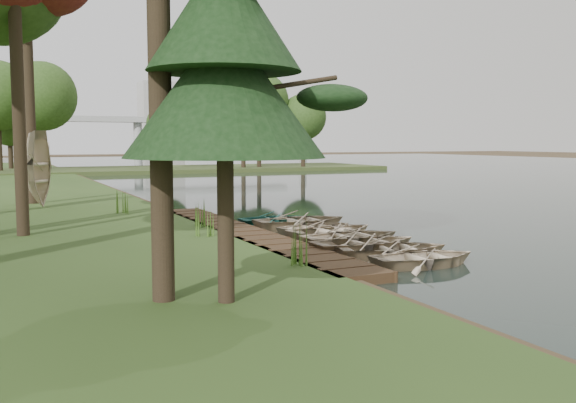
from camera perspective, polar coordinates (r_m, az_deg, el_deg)
name	(u,v)px	position (r m, az deg, el deg)	size (l,w,h in m)	color
ground	(286,237)	(22.76, -0.15, -3.15)	(300.00, 300.00, 0.00)	#3D2F1D
water	(512,181)	(56.59, 19.29, 1.69)	(130.00, 200.00, 0.05)	black
boardwalk	(244,235)	(22.12, -3.92, -3.02)	(1.60, 16.00, 0.30)	#342314
peninsula	(163,170)	(72.63, -11.07, 2.80)	(50.00, 14.00, 0.45)	#36441E
far_trees	(131,113)	(71.89, -13.76, 7.67)	(45.60, 5.60, 8.80)	black
bridge	(101,124)	(142.15, -16.29, 6.67)	(95.90, 4.00, 8.60)	#A5A5A0
building_a	(161,119)	(165.30, -11.25, 7.24)	(10.00, 8.00, 18.00)	#A5A5A0
building_b	(9,130)	(165.51, -23.57, 5.86)	(8.00, 8.00, 12.00)	#A5A5A0
rowboat_0	(425,255)	(17.56, 12.10, -4.64)	(2.15, 3.02, 0.62)	#BFAA8B
rowboat_1	(393,246)	(18.60, 9.31, -3.94)	(2.35, 3.30, 0.68)	#BFAA8B
rowboat_2	(366,240)	(19.49, 6.93, -3.44)	(2.45, 3.43, 0.71)	#BFAA8B
rowboat_3	(352,234)	(20.66, 5.72, -2.92)	(2.44, 3.42, 0.71)	#BFAA8B
rowboat_4	(332,228)	(22.07, 3.96, -2.39)	(2.41, 3.38, 0.70)	#BFAA8B
rowboat_5	(317,225)	(23.08, 2.61, -2.14)	(2.14, 2.99, 0.62)	#BFAA8B
rowboat_6	(301,219)	(24.41, 1.19, -1.56)	(2.62, 3.66, 0.76)	#BFAA8B
rowboat_7	(277,218)	(25.42, -1.01, -1.43)	(2.14, 3.00, 0.62)	#2B7768
stored_rowboat	(41,199)	(32.00, -21.08, 0.17)	(2.55, 3.57, 0.74)	#BFAA8B
pine_tree	(224,48)	(12.28, -5.70, 13.45)	(3.80, 3.80, 7.87)	black
reeds_0	(297,245)	(15.97, 0.77, -3.89)	(0.60, 0.60, 1.01)	#3F661E
reeds_1	(204,222)	(21.10, -7.46, -1.86)	(0.60, 0.60, 0.87)	#3F661E
reeds_2	(201,213)	(23.27, -7.70, -1.06)	(0.60, 0.60, 0.98)	#3F661E
reeds_3	(123,202)	(28.31, -14.49, -0.04)	(0.60, 0.60, 0.97)	#3F661E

